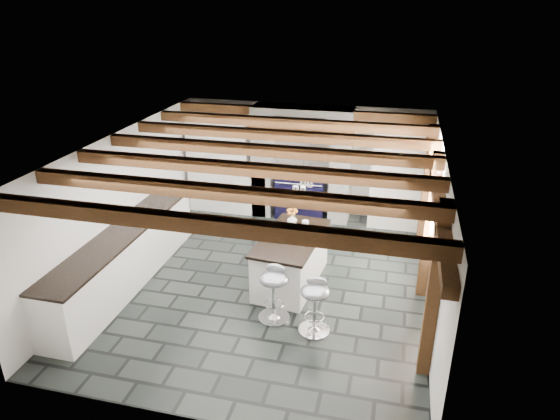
% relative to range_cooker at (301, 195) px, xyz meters
% --- Properties ---
extents(ground, '(6.00, 6.00, 0.00)m').
position_rel_range_cooker_xyz_m(ground, '(0.00, -2.68, -0.47)').
color(ground, black).
rests_on(ground, ground).
extents(room_shell, '(6.00, 6.03, 6.00)m').
position_rel_range_cooker_xyz_m(room_shell, '(-0.61, -1.26, 0.60)').
color(room_shell, white).
rests_on(room_shell, ground).
extents(range_cooker, '(1.00, 0.63, 0.99)m').
position_rel_range_cooker_xyz_m(range_cooker, '(0.00, 0.00, 0.00)').
color(range_cooker, black).
rests_on(range_cooker, ground).
extents(kitchen_island, '(1.02, 1.74, 1.10)m').
position_rel_range_cooker_xyz_m(kitchen_island, '(0.37, -2.63, -0.04)').
color(kitchen_island, white).
rests_on(kitchen_island, ground).
extents(bar_stool_near, '(0.44, 0.44, 0.82)m').
position_rel_range_cooker_xyz_m(bar_stool_near, '(0.96, -3.81, 0.04)').
color(bar_stool_near, silver).
rests_on(bar_stool_near, ground).
extents(bar_stool_far, '(0.46, 0.46, 0.85)m').
position_rel_range_cooker_xyz_m(bar_stool_far, '(0.35, -3.65, 0.06)').
color(bar_stool_far, silver).
rests_on(bar_stool_far, ground).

